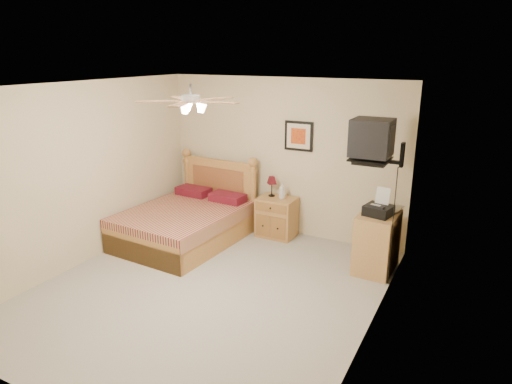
% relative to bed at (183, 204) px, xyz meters
% --- Properties ---
extents(floor, '(4.50, 4.50, 0.00)m').
position_rel_bed_xyz_m(floor, '(1.17, -1.12, -0.63)').
color(floor, '#9F998F').
rests_on(floor, ground).
extents(ceiling, '(4.00, 4.50, 0.04)m').
position_rel_bed_xyz_m(ceiling, '(1.17, -1.12, 1.87)').
color(ceiling, white).
rests_on(ceiling, ground).
extents(wall_back, '(4.00, 0.04, 2.50)m').
position_rel_bed_xyz_m(wall_back, '(1.17, 1.13, 0.62)').
color(wall_back, beige).
rests_on(wall_back, ground).
extents(wall_front, '(4.00, 0.04, 2.50)m').
position_rel_bed_xyz_m(wall_front, '(1.17, -3.37, 0.62)').
color(wall_front, beige).
rests_on(wall_front, ground).
extents(wall_left, '(0.04, 4.50, 2.50)m').
position_rel_bed_xyz_m(wall_left, '(-0.83, -1.12, 0.62)').
color(wall_left, beige).
rests_on(wall_left, ground).
extents(wall_right, '(0.04, 4.50, 2.50)m').
position_rel_bed_xyz_m(wall_right, '(3.17, -1.12, 0.62)').
color(wall_right, beige).
rests_on(wall_right, ground).
extents(bed, '(1.59, 2.02, 1.25)m').
position_rel_bed_xyz_m(bed, '(0.00, 0.00, 0.00)').
color(bed, '#A56F32').
rests_on(bed, ground).
extents(nightstand, '(0.60, 0.45, 0.64)m').
position_rel_bed_xyz_m(nightstand, '(1.19, 0.88, -0.31)').
color(nightstand, '#A87D41').
rests_on(nightstand, ground).
extents(table_lamp, '(0.18, 0.18, 0.33)m').
position_rel_bed_xyz_m(table_lamp, '(1.07, 0.95, 0.18)').
color(table_lamp, '#5A111B').
rests_on(table_lamp, nightstand).
extents(lotion_bottle, '(0.13, 0.13, 0.26)m').
position_rel_bed_xyz_m(lotion_bottle, '(1.27, 0.90, 0.14)').
color(lotion_bottle, silver).
rests_on(lotion_bottle, nightstand).
extents(framed_picture, '(0.46, 0.04, 0.46)m').
position_rel_bed_xyz_m(framed_picture, '(1.44, 1.11, 0.99)').
color(framed_picture, black).
rests_on(framed_picture, wall_back).
extents(dresser, '(0.51, 0.71, 0.81)m').
position_rel_bed_xyz_m(dresser, '(2.90, 0.40, -0.22)').
color(dresser, '#A8723A').
rests_on(dresser, ground).
extents(fax_machine, '(0.39, 0.41, 0.35)m').
position_rel_bed_xyz_m(fax_machine, '(2.90, 0.34, 0.36)').
color(fax_machine, black).
rests_on(fax_machine, dresser).
extents(magazine_lower, '(0.25, 0.29, 0.02)m').
position_rel_bed_xyz_m(magazine_lower, '(2.90, 0.62, 0.20)').
color(magazine_lower, beige).
rests_on(magazine_lower, dresser).
extents(magazine_upper, '(0.27, 0.33, 0.02)m').
position_rel_bed_xyz_m(magazine_upper, '(2.93, 0.63, 0.22)').
color(magazine_upper, tan).
rests_on(magazine_upper, magazine_lower).
extents(wall_tv, '(0.56, 0.46, 0.58)m').
position_rel_bed_xyz_m(wall_tv, '(2.92, 0.22, 1.18)').
color(wall_tv, black).
rests_on(wall_tv, wall_right).
extents(ceiling_fan, '(1.14, 1.14, 0.28)m').
position_rel_bed_xyz_m(ceiling_fan, '(1.17, -1.32, 1.73)').
color(ceiling_fan, silver).
rests_on(ceiling_fan, ceiling).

